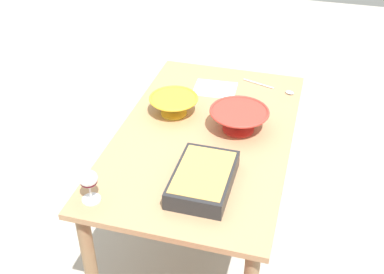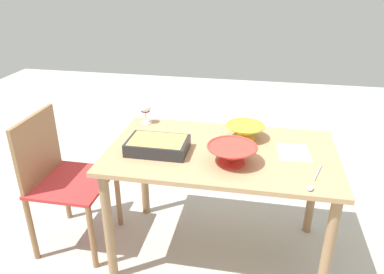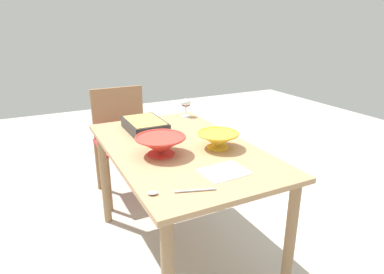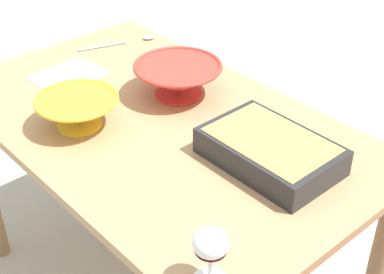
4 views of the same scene
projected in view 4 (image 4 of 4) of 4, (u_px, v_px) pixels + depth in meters
dining_table at (158, 150)px, 1.68m from camera, size 1.28×0.76×0.74m
wine_glass at (211, 247)px, 1.07m from camera, size 0.07×0.07×0.13m
casserole_dish at (270, 150)px, 1.43m from camera, size 0.33×0.22×0.07m
mixing_bowl at (178, 78)px, 1.71m from camera, size 0.27×0.27×0.10m
small_bowl at (78, 110)px, 1.57m from camera, size 0.23×0.23×0.09m
serving_spoon at (132, 40)px, 2.06m from camera, size 0.11×0.28×0.01m
napkin at (68, 76)px, 1.84m from camera, size 0.18×0.22×0.00m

